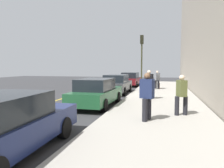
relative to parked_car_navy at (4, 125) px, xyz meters
The scene contains 13 objects.
ground_plane 11.75m from the parked_car_navy, ahead, with size 56.00×56.00×0.00m, color #333335.
sidewalk 12.27m from the parked_car_navy, 16.77° to the right, with size 28.00×4.60×0.15m, color #A39E93.
lane_stripe_centre 12.12m from the parked_car_navy, 14.20° to the left, with size 28.00×0.14×0.01m, color gold.
parked_car_navy is the anchor object (origin of this frame).
parked_car_green 6.83m from the parked_car_navy, ahead, with size 4.63×1.96×1.51m.
parked_car_charcoal 12.68m from the parked_car_navy, ahead, with size 4.57×1.92×1.51m.
parked_car_maroon 19.53m from the parked_car_navy, ahead, with size 4.62×1.98×1.51m.
pedestrian_grey_coat 15.96m from the parked_car_navy, 11.13° to the right, with size 0.50×0.51×1.63m.
pedestrian_black_coat 9.57m from the parked_car_navy, 16.94° to the right, with size 0.58×0.53×1.79m.
pedestrian_olive_coat 6.63m from the parked_car_navy, 41.63° to the right, with size 0.52×0.53×1.67m.
pedestrian_navy_coat 4.86m from the parked_car_navy, 39.54° to the right, with size 0.57×0.55×1.78m.
traffic_light_pole 13.89m from the parked_car_navy, ahead, with size 0.35×0.26×4.54m.
rolling_suitcase 16.39m from the parked_car_navy, 11.27° to the right, with size 0.34×0.22×0.85m.
Camera 1 is at (-16.06, -3.46, 2.16)m, focal length 34.83 mm.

